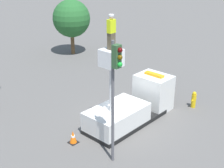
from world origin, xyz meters
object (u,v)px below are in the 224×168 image
Objects in this scene: bucket_truck at (132,106)px; fire_hydrant at (194,100)px; traffic_light_pole at (115,81)px; traffic_cone_rear at (73,137)px; worker at (111,32)px; tree_left_bg at (71,19)px.

bucket_truck reaches higher than fire_hydrant.
fire_hydrant is (7.68, 0.09, -3.65)m from traffic_light_pole.
bucket_truck is 8.60× the size of traffic_cone_rear.
bucket_truck is at bearing -10.26° from traffic_cone_rear.
traffic_cone_rear is at bearing 96.39° from traffic_light_pole.
fire_hydrant is (3.98, -1.87, -0.38)m from bucket_truck.
fire_hydrant is (5.80, -1.87, -5.13)m from worker.
bucket_truck is 5.54× the size of fire_hydrant.
traffic_light_pole is 8.51m from fire_hydrant.
traffic_light_pole is at bearing -83.61° from traffic_cone_rear.
bucket_truck is 3.49× the size of worker.
traffic_cone_rear is at bearing 169.74° from bucket_truck.
worker is at bearing 162.12° from fire_hydrant.
traffic_light_pole is 17.82m from tree_left_bg.
bucket_truck is 1.15× the size of tree_left_bg.
tree_left_bg is at bearing 49.21° from traffic_cone_rear.
bucket_truck is 4.41m from fire_hydrant.
traffic_cone_rear is at bearing 161.62° from worker.
tree_left_bg is at bearing 55.61° from traffic_light_pole.
tree_left_bg is (10.06, 14.69, -0.69)m from traffic_light_pole.
worker is at bearing -122.71° from tree_left_bg.
traffic_light_pole is at bearing -124.39° from tree_left_bg.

